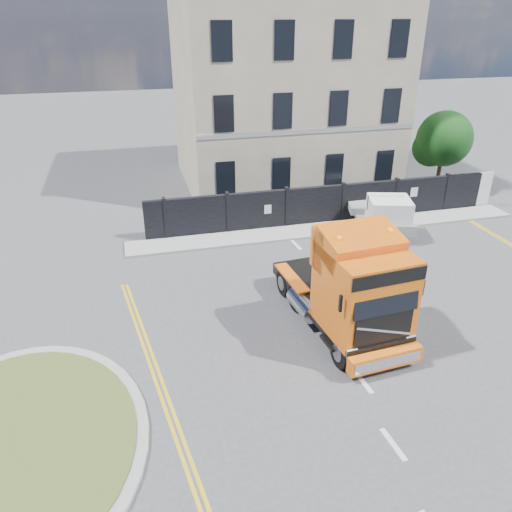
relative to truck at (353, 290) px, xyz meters
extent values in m
plane|color=#424244|center=(-3.24, 0.48, -1.73)|extent=(120.00, 120.00, 0.00)
cylinder|color=gray|center=(-10.24, -2.52, -1.67)|extent=(6.80, 6.80, 0.12)
cylinder|color=#435220|center=(-10.24, -2.52, -1.59)|extent=(6.20, 6.20, 0.05)
cube|color=black|center=(2.76, 9.48, -0.73)|extent=(18.00, 0.25, 2.00)
cube|color=silver|center=(11.26, 9.48, -0.73)|extent=(2.60, 0.12, 2.00)
cube|color=beige|center=(2.76, 16.98, 3.77)|extent=(12.00, 10.00, 11.00)
cylinder|color=#382619|center=(11.26, 12.48, -0.53)|extent=(0.24, 0.24, 2.40)
sphere|color=#103614|center=(11.26, 12.48, 1.47)|extent=(3.20, 3.20, 3.20)
sphere|color=#103614|center=(10.76, 12.88, 0.87)|extent=(2.20, 2.20, 2.20)
cube|color=gray|center=(2.76, 8.58, -1.67)|extent=(20.00, 1.60, 0.12)
cube|color=black|center=(-0.09, 1.08, -1.01)|extent=(2.87, 6.26, 0.43)
cube|color=orange|center=(0.05, -0.61, 0.35)|extent=(2.62, 2.70, 2.71)
cube|color=orange|center=(-0.03, 0.40, 1.46)|extent=(2.48, 1.07, 1.35)
cube|color=black|center=(0.15, -1.84, 0.73)|extent=(2.12, 0.23, 1.01)
cube|color=orange|center=(0.18, -2.15, -1.20)|extent=(2.44, 0.54, 0.53)
cylinder|color=black|center=(-0.93, -1.46, -1.23)|extent=(0.39, 1.03, 1.01)
cylinder|color=gray|center=(-0.93, -1.46, -1.23)|extent=(0.39, 0.58, 0.55)
cylinder|color=black|center=(1.15, -1.29, -1.23)|extent=(0.39, 1.03, 1.01)
cylinder|color=gray|center=(1.15, -1.29, -1.23)|extent=(0.39, 0.58, 0.55)
cylinder|color=black|center=(-1.21, 1.95, -1.23)|extent=(0.39, 1.03, 1.01)
cylinder|color=gray|center=(-1.21, 1.95, -1.23)|extent=(0.39, 0.58, 0.55)
cylinder|color=black|center=(0.87, 2.13, -1.23)|extent=(0.39, 1.03, 1.01)
cylinder|color=gray|center=(0.87, 2.13, -1.23)|extent=(0.39, 0.58, 0.55)
cylinder|color=black|center=(-1.31, 3.11, -1.23)|extent=(0.39, 1.03, 1.01)
cylinder|color=gray|center=(-1.31, 3.11, -1.23)|extent=(0.39, 0.58, 0.55)
cylinder|color=black|center=(0.77, 3.28, -1.23)|extent=(0.39, 1.03, 1.01)
cylinder|color=gray|center=(0.77, 3.28, -1.23)|extent=(0.39, 0.58, 0.55)
cube|color=gray|center=(5.04, 8.48, -1.04)|extent=(3.17, 5.11, 0.25)
cube|color=silver|center=(5.04, 6.99, -0.39)|extent=(2.32, 2.25, 1.29)
cylinder|color=black|center=(4.09, 6.99, -1.38)|extent=(0.25, 0.70, 0.70)
cylinder|color=black|center=(5.98, 6.99, -1.38)|extent=(0.25, 0.70, 0.70)
cylinder|color=black|center=(4.09, 9.97, -1.38)|extent=(0.25, 0.70, 0.70)
cylinder|color=black|center=(5.98, 9.97, -1.38)|extent=(0.25, 0.70, 0.70)
camera|label=1|loc=(-6.56, -12.79, 8.19)|focal=35.00mm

